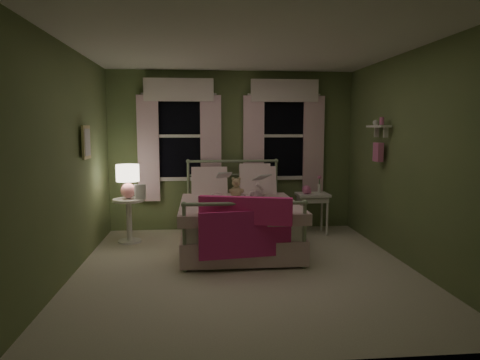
{
  "coord_description": "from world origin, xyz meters",
  "views": [
    {
      "loc": [
        -0.52,
        -4.94,
        1.67
      ],
      "look_at": [
        -0.01,
        0.6,
        1.0
      ],
      "focal_mm": 32.0,
      "sensor_mm": 36.0,
      "label": 1
    }
  ],
  "objects": [
    {
      "name": "nightstand_right",
      "position": [
        1.24,
        1.61,
        0.55
      ],
      "size": [
        0.5,
        0.4,
        0.64
      ],
      "color": "white",
      "rests_on": "ground"
    },
    {
      "name": "pink_toy",
      "position": [
        1.14,
        1.6,
        0.71
      ],
      "size": [
        0.14,
        0.19,
        0.14
      ],
      "color": "pink",
      "rests_on": "nightstand_right"
    },
    {
      "name": "framed_picture",
      "position": [
        -1.95,
        0.6,
        1.5
      ],
      "size": [
        0.03,
        0.32,
        0.42
      ],
      "color": "beige",
      "rests_on": "room_shell"
    },
    {
      "name": "book_left",
      "position": [
        -0.29,
        1.12,
        0.96
      ],
      "size": [
        0.21,
        0.14,
        0.26
      ],
      "primitive_type": "imported",
      "rotation": [
        1.22,
        0.0,
        0.11
      ],
      "color": "beige",
      "rests_on": "child_left"
    },
    {
      "name": "table_lamp",
      "position": [
        -1.58,
        1.35,
        0.95
      ],
      "size": [
        0.33,
        0.33,
        0.49
      ],
      "color": "pink",
      "rests_on": "nightstand_left"
    },
    {
      "name": "window_right",
      "position": [
        0.85,
        2.03,
        1.62
      ],
      "size": [
        1.34,
        0.13,
        1.96
      ],
      "color": "black",
      "rests_on": "room_shell"
    },
    {
      "name": "child_left",
      "position": [
        -0.29,
        1.37,
        0.91
      ],
      "size": [
        0.26,
        0.18,
        0.69
      ],
      "primitive_type": "imported",
      "rotation": [
        0.0,
        0.0,
        3.08
      ],
      "color": "#F7D1DD",
      "rests_on": "bed"
    },
    {
      "name": "bed",
      "position": [
        -0.0,
        0.93,
        0.38
      ],
      "size": [
        1.58,
        2.04,
        1.18
      ],
      "color": "white",
      "rests_on": "ground"
    },
    {
      "name": "book_nightstand",
      "position": [
        -1.48,
        1.27,
        0.66
      ],
      "size": [
        0.17,
        0.23,
        0.02
      ],
      "primitive_type": "imported",
      "rotation": [
        0.0,
        0.0,
        -0.04
      ],
      "color": "beige",
      "rests_on": "nightstand_left"
    },
    {
      "name": "bud_vase",
      "position": [
        1.36,
        1.66,
        0.79
      ],
      "size": [
        0.06,
        0.06,
        0.28
      ],
      "color": "white",
      "rests_on": "nightstand_right"
    },
    {
      "name": "child_right",
      "position": [
        0.27,
        1.37,
        0.96
      ],
      "size": [
        0.39,
        0.31,
        0.78
      ],
      "primitive_type": "imported",
      "rotation": [
        0.0,
        0.0,
        3.09
      ],
      "color": "#F7D1DD",
      "rests_on": "bed"
    },
    {
      "name": "book_right",
      "position": [
        0.27,
        1.12,
        0.92
      ],
      "size": [
        0.23,
        0.18,
        0.26
      ],
      "primitive_type": "imported",
      "rotation": [
        1.22,
        0.0,
        0.43
      ],
      "color": "beige",
      "rests_on": "child_right"
    },
    {
      "name": "teddy_bear",
      "position": [
        -0.01,
        1.21,
        0.79
      ],
      "size": [
        0.23,
        0.18,
        0.3
      ],
      "color": "tan",
      "rests_on": "bed"
    },
    {
      "name": "window_left",
      "position": [
        -0.85,
        2.03,
        1.62
      ],
      "size": [
        1.34,
        0.13,
        1.96
      ],
      "color": "black",
      "rests_on": "room_shell"
    },
    {
      "name": "room_shell",
      "position": [
        0.0,
        0.0,
        1.3
      ],
      "size": [
        4.2,
        4.2,
        4.2
      ],
      "color": "silver",
      "rests_on": "ground"
    },
    {
      "name": "nightstand_left",
      "position": [
        -1.58,
        1.35,
        0.42
      ],
      "size": [
        0.46,
        0.46,
        0.65
      ],
      "color": "white",
      "rests_on": "ground"
    },
    {
      "name": "pink_throw",
      "position": [
        -0.01,
        -0.08,
        0.61
      ],
      "size": [
        1.1,
        0.38,
        0.71
      ],
      "color": "#F8308A",
      "rests_on": "bed"
    },
    {
      "name": "wall_shelf",
      "position": [
        1.9,
        0.7,
        1.52
      ],
      "size": [
        0.15,
        0.5,
        0.6
      ],
      "color": "white",
      "rests_on": "room_shell"
    }
  ]
}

